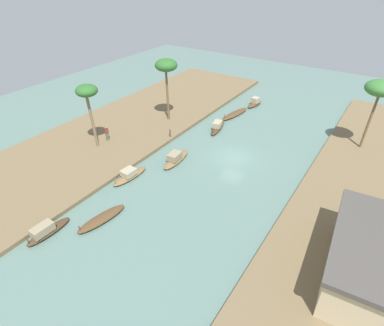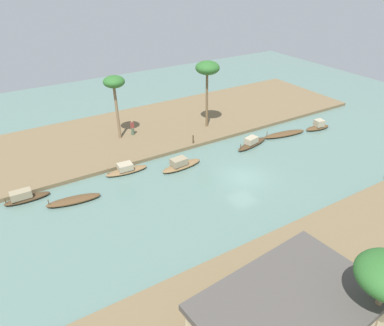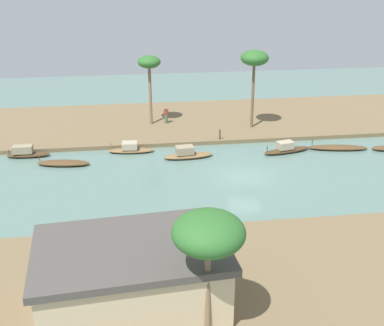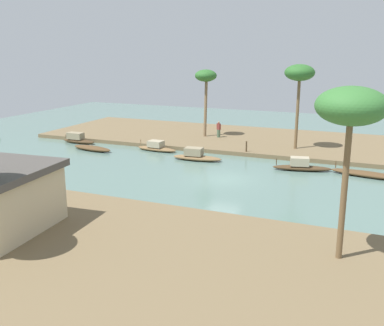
{
  "view_description": "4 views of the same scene",
  "coord_description": "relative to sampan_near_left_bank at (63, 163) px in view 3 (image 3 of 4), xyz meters",
  "views": [
    {
      "loc": [
        26.48,
        12.23,
        17.9
      ],
      "look_at": [
        4.18,
        -2.55,
        0.59
      ],
      "focal_mm": 29.56,
      "sensor_mm": 36.0,
      "label": 1
    },
    {
      "loc": [
        19.93,
        22.82,
        18.2
      ],
      "look_at": [
        3.42,
        -3.67,
        0.82
      ],
      "focal_mm": 35.04,
      "sensor_mm": 36.0,
      "label": 2
    },
    {
      "loc": [
        8.93,
        34.57,
        16.25
      ],
      "look_at": [
        4.1,
        -1.42,
        0.88
      ],
      "focal_mm": 45.66,
      "sensor_mm": 36.0,
      "label": 3
    },
    {
      "loc": [
        -10.24,
        30.4,
        9.37
      ],
      "look_at": [
        3.01,
        -1.15,
        0.68
      ],
      "focal_mm": 42.04,
      "sensor_mm": 36.0,
      "label": 4
    }
  ],
  "objects": [
    {
      "name": "river_water",
      "position": [
        -14.67,
        4.38,
        -0.23
      ],
      "size": [
        76.87,
        76.87,
        0.0
      ],
      "primitive_type": "plane",
      "color": "slate",
      "rests_on": "ground"
    },
    {
      "name": "palm_tree_left_far",
      "position": [
        -7.94,
        -9.3,
        6.23
      ],
      "size": [
        2.27,
        2.27,
        6.97
      ],
      "color": "#7F6647",
      "rests_on": "riverbank_left"
    },
    {
      "name": "riverside_building",
      "position": [
        -5.47,
        19.1,
        1.83
      ],
      "size": [
        9.61,
        6.68,
        3.32
      ],
      "rotation": [
        0.0,
        0.0,
        0.08
      ],
      "color": "beige",
      "rests_on": "riverbank_right"
    },
    {
      "name": "riverbank_left",
      "position": [
        -14.67,
        -10.1,
        -0.04
      ],
      "size": [
        47.91,
        13.81,
        0.37
      ],
      "primitive_type": "cube",
      "color": "brown",
      "rests_on": "ground"
    },
    {
      "name": "palm_tree_right_short",
      "position": [
        -8.77,
        21.55,
        5.31
      ],
      "size": [
        3.16,
        3.16,
        6.1
      ],
      "color": "#7F6647",
      "rests_on": "riverbank_right"
    },
    {
      "name": "sampan_upstream_small",
      "position": [
        -5.7,
        -2.26,
        0.12
      ],
      "size": [
        4.16,
        1.44,
        0.97
      ],
      "rotation": [
        0.0,
        0.0,
        -0.07
      ],
      "color": "brown",
      "rests_on": "river_water"
    },
    {
      "name": "sampan_with_red_awning",
      "position": [
        3.41,
        -2.34,
        0.19
      ],
      "size": [
        3.74,
        1.02,
        1.08
      ],
      "rotation": [
        0.0,
        0.0,
        -0.02
      ],
      "color": "#47331E",
      "rests_on": "river_water"
    },
    {
      "name": "riverbank_right",
      "position": [
        -14.67,
        18.87,
        -0.04
      ],
      "size": [
        47.91,
        13.81,
        0.37
      ],
      "primitive_type": "cube",
      "color": "brown",
      "rests_on": "ground"
    },
    {
      "name": "palm_tree_left_near",
      "position": [
        -17.93,
        -6.79,
        6.94
      ],
      "size": [
        2.71,
        2.71,
        7.7
      ],
      "color": "brown",
      "rests_on": "riverbank_left"
    },
    {
      "name": "sampan_with_tall_canopy",
      "position": [
        -10.57,
        -0.27,
        0.16
      ],
      "size": [
        4.45,
        1.59,
        1.1
      ],
      "rotation": [
        0.0,
        0.0,
        0.08
      ],
      "color": "brown",
      "rests_on": "river_water"
    },
    {
      "name": "sampan_downstream_large",
      "position": [
        -19.56,
        -0.35,
        0.15
      ],
      "size": [
        4.7,
        1.98,
        1.07
      ],
      "rotation": [
        0.0,
        0.0,
        0.22
      ],
      "color": "#47331E",
      "rests_on": "river_water"
    },
    {
      "name": "mooring_post",
      "position": [
        -14.09,
        -3.63,
        0.62
      ],
      "size": [
        0.14,
        0.14,
        0.95
      ],
      "primitive_type": "cylinder",
      "color": "#4C3823",
      "rests_on": "riverbank_left"
    },
    {
      "name": "sampan_midstream",
      "position": [
        -24.46,
        -0.43,
        -0.02
      ],
      "size": [
        5.51,
        1.98,
        0.94
      ],
      "rotation": [
        0.0,
        0.0,
        -0.16
      ],
      "color": "brown",
      "rests_on": "river_water"
    },
    {
      "name": "sampan_near_left_bank",
      "position": [
        0.0,
        0.0,
        0.0
      ],
      "size": [
        4.58,
        1.78,
        0.82
      ],
      "rotation": [
        0.0,
        0.0,
        -0.15
      ],
      "color": "brown",
      "rests_on": "river_water"
    },
    {
      "name": "person_on_near_bank",
      "position": [
        -9.5,
        -9.14,
        0.88
      ],
      "size": [
        0.47,
        0.47,
        1.68
      ],
      "rotation": [
        0.0,
        0.0,
        5.84
      ],
      "color": "#4C664C",
      "rests_on": "riverbank_left"
    }
  ]
}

